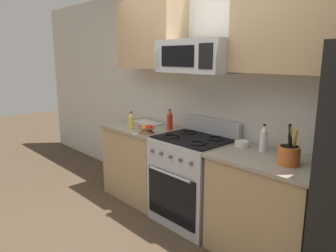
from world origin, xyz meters
name	(u,v)px	position (x,y,z in m)	size (l,w,h in m)	color
ground_plane	(143,244)	(0.00, 0.00, 0.00)	(16.00, 16.00, 0.00)	#473828
wall_back	(218,99)	(0.00, 1.07, 1.30)	(8.00, 0.10, 2.60)	beige
counter_left	(142,161)	(-0.86, 0.68, 0.46)	(0.94, 0.63, 0.91)	tan
range_oven	(193,179)	(0.00, 0.69, 0.47)	(0.76, 0.67, 1.09)	#B2B5BA
counter_right	(266,208)	(0.86, 0.68, 0.46)	(0.95, 0.63, 0.91)	tan
microwave	(197,56)	(0.00, 0.71, 1.75)	(0.79, 0.44, 0.32)	#B2B5BA
upper_cabinets_left	(151,34)	(-0.86, 0.85, 2.01)	(0.93, 0.34, 0.80)	tan
upper_cabinets_right	(290,23)	(0.87, 0.85, 2.01)	(0.94, 0.34, 0.80)	tan
utensil_crock	(289,154)	(1.04, 0.66, 0.99)	(0.17, 0.17, 0.33)	#D1662D
fruit_basket	(146,129)	(-0.54, 0.50, 0.95)	(0.21, 0.21, 0.10)	brown
cutting_board	(148,123)	(-0.95, 0.86, 0.92)	(0.39, 0.21, 0.02)	silver
bottle_vinegar	(264,139)	(0.72, 0.83, 1.03)	(0.07, 0.07, 0.25)	silver
bottle_hot_sauce	(170,120)	(-0.50, 0.82, 1.02)	(0.07, 0.07, 0.24)	red
bottle_oil	(131,121)	(-0.83, 0.50, 1.01)	(0.06, 0.06, 0.21)	gold
prep_bowl	(241,143)	(0.49, 0.83, 0.94)	(0.13, 0.13, 0.05)	white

